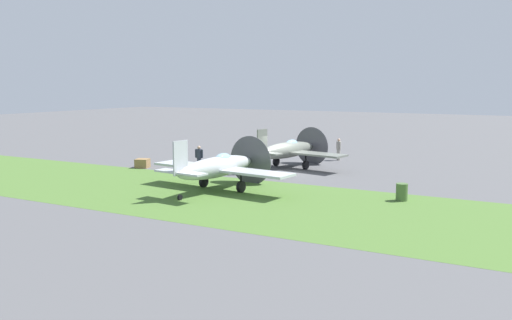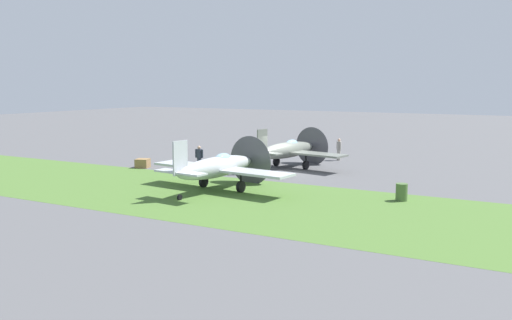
% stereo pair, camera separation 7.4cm
% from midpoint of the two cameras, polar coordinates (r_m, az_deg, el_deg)
% --- Properties ---
extents(ground_plane, '(160.00, 160.00, 0.00)m').
position_cam_midpoint_polar(ground_plane, '(37.32, 2.83, -1.24)').
color(ground_plane, '#515154').
extents(grass_verge, '(120.00, 11.00, 0.01)m').
position_cam_midpoint_polar(grass_verge, '(29.46, -5.00, -3.74)').
color(grass_verge, '#476B2D').
rests_on(grass_verge, ground).
extents(airplane_lead, '(8.83, 7.05, 3.13)m').
position_cam_midpoint_polar(airplane_lead, '(38.79, 3.35, 1.06)').
color(airplane_lead, slate).
rests_on(airplane_lead, ground).
extents(airplane_wingman, '(9.13, 7.24, 3.24)m').
position_cam_midpoint_polar(airplane_wingman, '(30.57, -4.06, -0.73)').
color(airplane_wingman, '#B2B7BC').
rests_on(airplane_wingman, ground).
extents(ground_crew_chief, '(0.46, 0.49, 1.73)m').
position_cam_midpoint_polar(ground_crew_chief, '(43.24, 8.62, 1.17)').
color(ground_crew_chief, '#9E998E').
rests_on(ground_crew_chief, ground).
extents(ground_crew_mechanic, '(0.63, 0.38, 1.73)m').
position_cam_midpoint_polar(ground_crew_mechanic, '(37.89, -6.05, 0.26)').
color(ground_crew_mechanic, '#2D3342').
rests_on(ground_crew_mechanic, ground).
extents(fuel_drum, '(0.60, 0.60, 0.90)m').
position_cam_midpoint_polar(fuel_drum, '(29.00, 14.99, -3.28)').
color(fuel_drum, '#476633').
rests_on(fuel_drum, ground).
extents(supply_crate, '(1.15, 1.15, 0.64)m').
position_cam_midpoint_polar(supply_crate, '(39.88, -11.89, -0.34)').
color(supply_crate, olive).
rests_on(supply_crate, ground).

